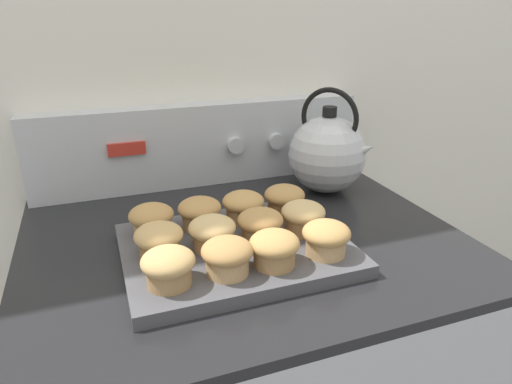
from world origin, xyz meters
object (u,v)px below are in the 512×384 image
(muffin_pan, at_px, (236,249))
(muffin_r0_c1, at_px, (227,256))
(tea_kettle, at_px, (328,153))
(muffin_r1_c2, at_px, (260,224))
(muffin_r2_c1, at_px, (200,212))
(muffin_r2_c0, at_px, (152,219))
(muffin_r2_c3, at_px, (284,199))
(muffin_r1_c1, at_px, (212,232))
(muffin_r2_c2, at_px, (243,206))
(muffin_r0_c3, at_px, (326,237))
(muffin_r1_c0, at_px, (159,240))
(muffin_r0_c0, at_px, (168,266))
(muffin_r1_c3, at_px, (303,216))
(muffin_r0_c2, at_px, (277,247))

(muffin_pan, height_order, muffin_r0_c1, muffin_r0_c1)
(muffin_pan, relative_size, tea_kettle, 1.58)
(muffin_r1_c2, height_order, muffin_r2_c1, same)
(muffin_r1_c2, distance_m, muffin_r2_c0, 0.19)
(muffin_r2_c3, bearing_deg, muffin_r0_c1, -134.45)
(muffin_r1_c1, bearing_deg, muffin_r0_c1, -89.46)
(muffin_r1_c1, height_order, muffin_r2_c2, same)
(muffin_r0_c1, distance_m, muffin_r2_c3, 0.23)
(muffin_pan, distance_m, muffin_r1_c2, 0.06)
(muffin_r0_c3, relative_size, muffin_r2_c1, 1.00)
(muffin_r2_c3, bearing_deg, tea_kettle, 38.36)
(muffin_r0_c1, height_order, muffin_r2_c3, same)
(muffin_r2_c0, bearing_deg, muffin_r1_c1, -43.99)
(muffin_r1_c0, relative_size, muffin_r2_c3, 1.00)
(muffin_r2_c0, bearing_deg, muffin_r2_c1, -0.04)
(muffin_r0_c0, height_order, muffin_r0_c1, same)
(muffin_r2_c3, bearing_deg, muffin_r1_c3, -90.41)
(muffin_pan, xyz_separation_m, muffin_r0_c1, (-0.04, -0.08, 0.04))
(muffin_r0_c1, xyz_separation_m, muffin_r0_c3, (0.16, 0.00, 0.00))
(muffin_r0_c1, distance_m, muffin_r0_c2, 0.08)
(muffin_r1_c1, height_order, muffin_r1_c3, same)
(muffin_r0_c1, distance_m, muffin_r2_c1, 0.16)
(muffin_r1_c3, distance_m, muffin_r2_c0, 0.26)
(muffin_r2_c3, bearing_deg, muffin_r0_c2, -116.80)
(muffin_pan, height_order, tea_kettle, tea_kettle)
(muffin_r2_c2, distance_m, muffin_r2_c3, 0.08)
(muffin_r0_c0, xyz_separation_m, muffin_r2_c2, (0.16, 0.16, 0.00))
(muffin_r0_c3, relative_size, tea_kettle, 0.33)
(muffin_pan, height_order, muffin_r2_c3, muffin_r2_c3)
(muffin_r1_c2, distance_m, muffin_r1_c3, 0.08)
(tea_kettle, bearing_deg, muffin_r2_c0, -162.49)
(muffin_r1_c3, xyz_separation_m, muffin_r2_c1, (-0.16, 0.08, 0.00))
(muffin_r1_c0, relative_size, muffin_r2_c2, 1.00)
(muffin_r1_c0, xyz_separation_m, muffin_r1_c2, (0.17, -0.00, 0.00))
(muffin_r0_c2, relative_size, muffin_r0_c3, 1.00)
(muffin_r1_c3, bearing_deg, muffin_r0_c3, -89.97)
(muffin_r1_c3, bearing_deg, tea_kettle, 52.67)
(muffin_r1_c2, distance_m, muffin_r2_c1, 0.12)
(muffin_r0_c1, xyz_separation_m, muffin_r1_c2, (0.08, 0.08, 0.00))
(muffin_r0_c2, relative_size, muffin_r2_c2, 1.00)
(muffin_pan, bearing_deg, muffin_r2_c3, 34.13)
(muffin_pan, relative_size, muffin_r1_c3, 4.81)
(muffin_r0_c3, bearing_deg, muffin_r2_c2, 116.90)
(muffin_r1_c0, bearing_deg, muffin_r2_c0, 89.97)
(muffin_r0_c3, relative_size, muffin_r1_c2, 1.00)
(muffin_r2_c1, bearing_deg, tea_kettle, 21.72)
(muffin_pan, distance_m, muffin_r0_c0, 0.15)
(muffin_r1_c2, xyz_separation_m, muffin_r2_c0, (-0.17, 0.08, 0.00))
(muffin_r1_c2, bearing_deg, muffin_r1_c0, 178.74)
(muffin_r1_c3, bearing_deg, muffin_r2_c0, 162.52)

